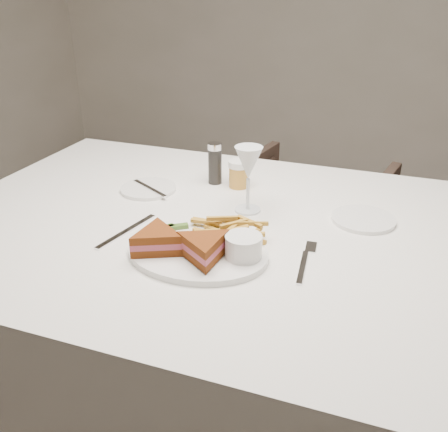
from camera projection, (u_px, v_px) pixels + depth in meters
table at (230, 345)px, 1.40m from camera, size 1.53×1.03×0.75m
chair_far at (304, 223)px, 2.20m from camera, size 0.74×0.71×0.65m
table_setting at (216, 222)px, 1.17m from camera, size 0.77×0.58×0.18m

